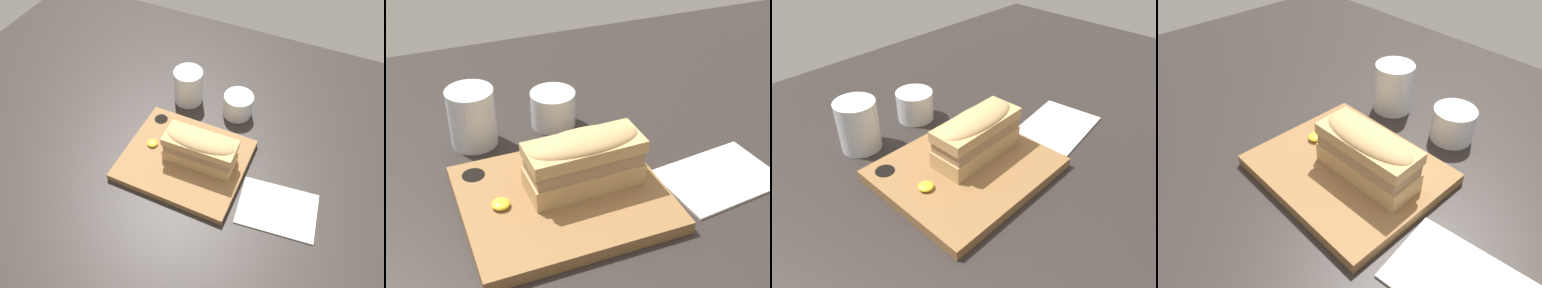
# 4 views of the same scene
# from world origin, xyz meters

# --- Properties ---
(dining_table) EXTENTS (1.72, 1.16, 0.02)m
(dining_table) POSITION_xyz_m (0.00, 0.00, 0.01)
(dining_table) COLOR #282321
(dining_table) RESTS_ON ground
(serving_board) EXTENTS (0.29, 0.25, 0.02)m
(serving_board) POSITION_xyz_m (-0.06, -0.02, 0.03)
(serving_board) COLOR olive
(serving_board) RESTS_ON dining_table
(sandwich) EXTENTS (0.17, 0.07, 0.09)m
(sandwich) POSITION_xyz_m (-0.02, -0.01, 0.09)
(sandwich) COLOR tan
(sandwich) RESTS_ON serving_board
(mustard_dollop) EXTENTS (0.03, 0.03, 0.01)m
(mustard_dollop) POSITION_xyz_m (-0.15, -0.02, 0.04)
(mustard_dollop) COLOR yellow
(mustard_dollop) RESTS_ON serving_board
(water_glass) EXTENTS (0.08, 0.08, 0.10)m
(water_glass) POSITION_xyz_m (-0.14, 0.18, 0.06)
(water_glass) COLOR silver
(water_glass) RESTS_ON dining_table
(wine_glass) EXTENTS (0.08, 0.08, 0.06)m
(wine_glass) POSITION_xyz_m (-0.00, 0.19, 0.05)
(wine_glass) COLOR silver
(wine_glass) RESTS_ON dining_table
(napkin) EXTENTS (0.18, 0.14, 0.00)m
(napkin) POSITION_xyz_m (0.18, -0.05, 0.02)
(napkin) COLOR white
(napkin) RESTS_ON dining_table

